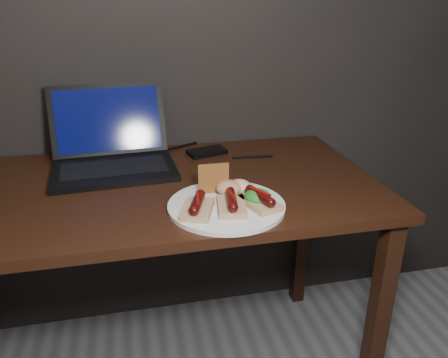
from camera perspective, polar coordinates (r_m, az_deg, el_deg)
desk at (r=1.35m, az=-10.38°, el=-4.18°), size 1.40×0.70×0.75m
laptop at (r=1.46m, az=-14.41°, el=3.58°), size 0.40×0.36×0.25m
hard_drive at (r=1.54m, az=-2.24°, el=3.57°), size 0.15×0.10×0.02m
desk_cables at (r=1.45m, az=-13.09°, el=1.57°), size 1.01×0.38×0.01m
plate at (r=1.15m, az=0.32°, el=-3.51°), size 0.32×0.32×0.01m
bread_sausage_left at (r=1.10m, az=-3.48°, el=-3.58°), size 0.10×0.13×0.04m
bread_sausage_center at (r=1.11m, az=1.01°, el=-3.18°), size 0.09×0.12×0.04m
bread_sausage_right at (r=1.13m, az=4.71°, el=-2.73°), size 0.10×0.13×0.04m
crispbread at (r=1.19m, az=-1.38°, el=0.07°), size 0.09×0.01×0.08m
salad_greens at (r=1.14m, az=4.36°, el=-2.31°), size 0.07×0.07×0.04m
salsa_mound at (r=1.19m, az=0.67°, el=-1.16°), size 0.07×0.07×0.04m
coleslaw_mound at (r=1.21m, az=2.02°, el=-0.95°), size 0.06×0.06×0.04m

